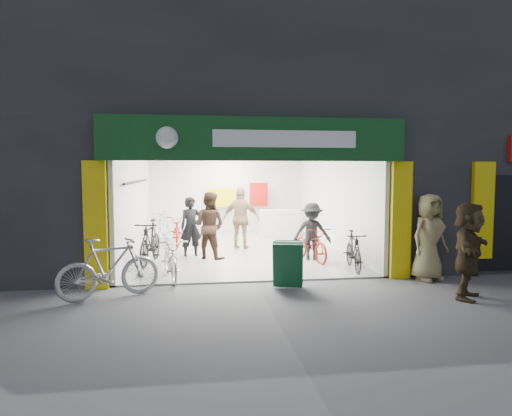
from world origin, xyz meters
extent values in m
plane|color=#56565B|center=(0.00, 0.00, 0.00)|extent=(60.00, 60.00, 0.00)
cube|color=#232326|center=(1.00, 5.00, 5.75)|extent=(16.00, 10.00, 4.50)
cube|color=#232326|center=(-5.50, 5.00, 1.75)|extent=(5.00, 10.00, 3.50)
cube|color=#232326|center=(6.00, 5.00, 1.75)|extent=(6.00, 10.00, 3.50)
cube|color=#9E9E99|center=(0.00, 4.00, 0.02)|extent=(6.00, 8.00, 0.04)
cube|color=silver|center=(0.00, 8.10, 1.60)|extent=(6.00, 0.20, 3.20)
cube|color=silver|center=(-2.95, 4.00, 1.60)|extent=(0.10, 8.00, 3.20)
cube|color=silver|center=(2.95, 4.00, 1.60)|extent=(0.10, 8.00, 3.20)
cube|color=white|center=(0.00, 4.00, 3.25)|extent=(6.00, 8.00, 0.10)
cube|color=black|center=(0.00, 0.10, 3.35)|extent=(6.00, 0.30, 0.30)
cube|color=#0D3B12|center=(0.00, -0.12, 3.05)|extent=(6.40, 0.25, 0.90)
cube|color=white|center=(0.60, -0.26, 3.05)|extent=(3.00, 0.02, 0.35)
cube|color=yellow|center=(-3.25, -0.06, 1.30)|extent=(0.45, 0.12, 2.60)
cube|color=yellow|center=(3.25, -0.06, 1.30)|extent=(0.45, 0.12, 2.60)
cube|color=yellow|center=(5.20, -0.06, 1.50)|extent=(0.50, 0.12, 2.20)
cylinder|color=black|center=(-2.82, 3.40, 2.10)|extent=(0.06, 5.00, 0.06)
cube|color=silver|center=(1.80, 6.50, 0.50)|extent=(1.40, 0.60, 1.00)
cube|color=white|center=(0.00, 1.20, 3.18)|extent=(1.30, 0.35, 0.04)
cube|color=white|center=(0.00, 3.00, 3.18)|extent=(1.30, 0.35, 0.04)
cube|color=white|center=(0.00, 4.80, 3.18)|extent=(1.30, 0.35, 0.04)
cube|color=white|center=(0.00, 6.60, 3.18)|extent=(1.30, 0.35, 0.04)
imported|color=silver|center=(-1.80, 0.60, 0.46)|extent=(0.91, 1.83, 0.92)
imported|color=black|center=(-2.39, 2.26, 0.57)|extent=(0.84, 1.97, 1.15)
imported|color=maroon|center=(-1.80, 5.43, 0.48)|extent=(0.68, 1.84, 0.96)
imported|color=silver|center=(-2.24, 5.20, 0.58)|extent=(0.78, 1.99, 1.16)
imported|color=black|center=(2.50, 0.83, 0.48)|extent=(0.68, 1.65, 0.96)
imported|color=maroon|center=(1.80, 2.09, 0.46)|extent=(0.95, 1.85, 0.93)
imported|color=#B7B6BB|center=(2.50, 6.10, 0.51)|extent=(0.52, 1.69, 1.01)
imported|color=#A6A5AA|center=(-2.87, -0.81, 0.58)|extent=(1.98, 1.29, 1.16)
imported|color=black|center=(-1.35, 3.10, 0.84)|extent=(0.68, 0.52, 1.68)
imported|color=#392419|center=(-0.87, 2.73, 0.92)|extent=(1.12, 1.05, 1.83)
imported|color=black|center=(1.80, 2.05, 0.78)|extent=(1.05, 0.65, 1.56)
imported|color=#9B7D5A|center=(0.15, 4.08, 0.95)|extent=(1.21, 0.80, 1.91)
imported|color=#8F7E53|center=(3.80, -0.30, 0.95)|extent=(1.08, 0.88, 1.90)
imported|color=#3D2D1B|center=(3.78, -1.77, 0.91)|extent=(1.47, 1.65, 1.82)
cube|color=#104125|center=(0.56, -0.69, 0.49)|extent=(0.64, 0.38, 0.91)
cube|color=#104125|center=(0.67, -0.31, 0.49)|extent=(0.64, 0.38, 0.91)
cube|color=white|center=(0.62, -0.50, 0.93)|extent=(0.62, 0.23, 0.05)
camera|label=1|loc=(-1.33, -9.53, 2.39)|focal=32.00mm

